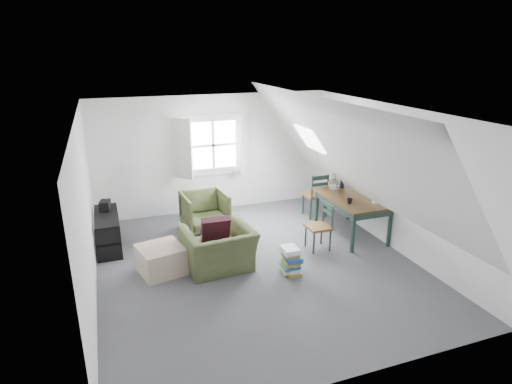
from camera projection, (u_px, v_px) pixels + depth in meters
name	position (u px, v px, depth m)	size (l,w,h in m)	color
floor	(257.00, 265.00, 7.06)	(5.50, 5.50, 0.00)	#4E4E53
ceiling	(257.00, 113.00, 6.26)	(5.50, 5.50, 0.00)	white
wall_back	(213.00, 154.00, 9.11)	(5.00, 5.00, 0.00)	white
wall_front	(352.00, 278.00, 4.21)	(5.00, 5.00, 0.00)	white
wall_left	(86.00, 213.00, 5.86)	(5.50, 5.50, 0.00)	white
wall_right	(391.00, 177.00, 7.47)	(5.50, 5.50, 0.00)	white
slope_left	(153.00, 170.00, 5.99)	(5.50, 5.50, 0.00)	white
slope_right	(346.00, 152.00, 6.99)	(5.50, 5.50, 0.00)	white
dormer_window	(213.00, 145.00, 8.98)	(1.71, 0.35, 1.30)	white
skylight	(310.00, 139.00, 8.16)	(0.55, 0.75, 0.04)	white
armchair_near	(219.00, 268.00, 6.95)	(1.07, 0.94, 0.70)	#424B26
armchair_far	(206.00, 229.00, 8.44)	(0.82, 0.84, 0.76)	#424B26
throw_pillow	(215.00, 230.00, 6.89)	(0.46, 0.13, 0.46)	#340E19
ottoman	(161.00, 259.00, 6.77)	(0.66, 0.66, 0.44)	tan
dining_table	(352.00, 202.00, 8.00)	(0.91, 1.52, 0.76)	#362511
demijohn	(334.00, 184.00, 8.28)	(0.23, 0.23, 0.32)	silver
vase_twigs	(342.00, 180.00, 8.45)	(0.09, 0.10, 0.68)	black
cup	(349.00, 204.00, 7.62)	(0.10, 0.10, 0.10)	black
paper_box	(376.00, 202.00, 7.63)	(0.11, 0.07, 0.04)	white
dining_chair_far	(316.00, 194.00, 8.94)	(0.44, 0.44, 0.95)	brown
dining_chair_near	(320.00, 226.00, 7.50)	(0.39, 0.39, 0.84)	brown
media_shelf	(108.00, 233.00, 7.58)	(0.40, 1.20, 0.62)	black
electronics_box	(105.00, 206.00, 7.70)	(0.17, 0.24, 0.19)	black
magazine_stack	(291.00, 260.00, 6.74)	(0.32, 0.38, 0.43)	#B29933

